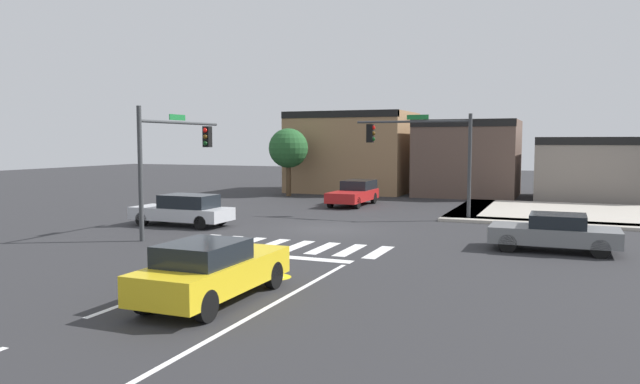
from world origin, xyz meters
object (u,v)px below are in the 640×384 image
(traffic_signal_northeast, at_px, (422,145))
(traffic_signal_southwest, at_px, (174,149))
(car_red, at_px, (355,193))
(car_silver, at_px, (184,210))
(roadside_tree, at_px, (288,149))
(car_gray, at_px, (555,232))
(car_yellow, at_px, (212,270))

(traffic_signal_northeast, height_order, traffic_signal_southwest, traffic_signal_southwest)
(traffic_signal_southwest, xyz_separation_m, car_red, (3.33, 13.53, -2.81))
(car_silver, bearing_deg, traffic_signal_northeast, -144.31)
(roadside_tree, bearing_deg, traffic_signal_northeast, -37.04)
(car_gray, bearing_deg, car_yellow, 53.74)
(traffic_signal_northeast, height_order, car_silver, traffic_signal_northeast)
(traffic_signal_southwest, height_order, car_gray, traffic_signal_southwest)
(car_gray, height_order, roadside_tree, roadside_tree)
(traffic_signal_southwest, height_order, car_silver, traffic_signal_southwest)
(car_silver, xyz_separation_m, roadside_tree, (-1.98, 15.49, 2.64))
(car_yellow, height_order, car_silver, car_yellow)
(car_red, bearing_deg, traffic_signal_southwest, -13.82)
(car_gray, bearing_deg, car_silver, -1.67)
(traffic_signal_southwest, distance_m, car_red, 14.22)
(car_gray, relative_size, car_yellow, 0.91)
(traffic_signal_northeast, bearing_deg, car_gray, 131.18)
(traffic_signal_southwest, distance_m, car_silver, 3.63)
(traffic_signal_southwest, distance_m, car_yellow, 11.72)
(traffic_signal_northeast, distance_m, traffic_signal_southwest, 12.27)
(traffic_signal_southwest, relative_size, roadside_tree, 1.16)
(traffic_signal_northeast, bearing_deg, car_yellow, 86.22)
(car_silver, bearing_deg, car_red, -110.67)
(car_gray, relative_size, roadside_tree, 0.90)
(traffic_signal_southwest, xyz_separation_m, car_silver, (-1.01, 2.04, -2.83))
(car_gray, bearing_deg, traffic_signal_southwest, 6.04)
(traffic_signal_southwest, relative_size, car_silver, 1.19)
(traffic_signal_northeast, bearing_deg, car_red, -42.15)
(traffic_signal_southwest, relative_size, car_gray, 1.28)
(traffic_signal_northeast, height_order, car_gray, traffic_signal_northeast)
(car_yellow, relative_size, car_red, 1.00)
(car_silver, bearing_deg, roadside_tree, -82.73)
(car_yellow, bearing_deg, traffic_signal_southwest, 40.14)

